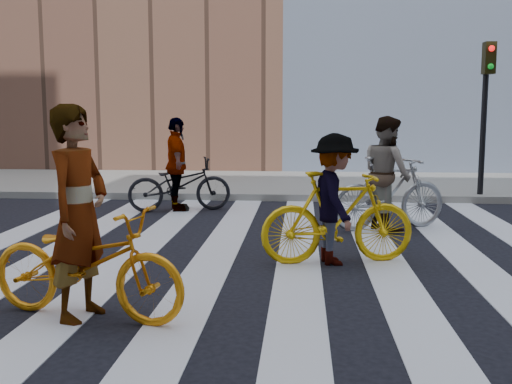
# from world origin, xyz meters

# --- Properties ---
(ground) EXTENTS (100.00, 100.00, 0.00)m
(ground) POSITION_xyz_m (0.00, 0.00, 0.00)
(ground) COLOR black
(ground) RESTS_ON ground
(sidewalk_far) EXTENTS (100.00, 5.00, 0.15)m
(sidewalk_far) POSITION_xyz_m (0.00, 7.50, 0.07)
(sidewalk_far) COLOR gray
(sidewalk_far) RESTS_ON ground
(zebra_crosswalk) EXTENTS (8.25, 10.00, 0.01)m
(zebra_crosswalk) POSITION_xyz_m (0.00, 0.00, 0.01)
(zebra_crosswalk) COLOR silver
(zebra_crosswalk) RESTS_ON ground
(traffic_signal) EXTENTS (0.22, 0.42, 3.33)m
(traffic_signal) POSITION_xyz_m (4.40, 5.32, 2.28)
(traffic_signal) COLOR black
(traffic_signal) RESTS_ON ground
(bike_yellow_left) EXTENTS (2.10, 1.14, 1.05)m
(bike_yellow_left) POSITION_xyz_m (-1.40, -2.40, 0.52)
(bike_yellow_left) COLOR orange
(bike_yellow_left) RESTS_ON ground
(bike_silver_mid) EXTENTS (2.07, 1.25, 1.20)m
(bike_silver_mid) POSITION_xyz_m (2.00, 2.08, 0.60)
(bike_silver_mid) COLOR #9A9DA3
(bike_silver_mid) RESTS_ON ground
(bike_yellow_right) EXTENTS (2.03, 0.94, 1.18)m
(bike_yellow_right) POSITION_xyz_m (1.04, -0.18, 0.59)
(bike_yellow_right) COLOR #EEB70D
(bike_yellow_right) RESTS_ON ground
(bike_dark_rear) EXTENTS (2.08, 1.23, 1.03)m
(bike_dark_rear) POSITION_xyz_m (-1.76, 3.63, 0.52)
(bike_dark_rear) COLOR black
(bike_dark_rear) RESTS_ON ground
(rider_left) EXTENTS (0.63, 0.81, 1.98)m
(rider_left) POSITION_xyz_m (-1.45, -2.40, 0.99)
(rider_left) COLOR slate
(rider_left) RESTS_ON ground
(rider_mid) EXTENTS (0.98, 1.09, 1.84)m
(rider_mid) POSITION_xyz_m (1.95, 2.08, 0.92)
(rider_mid) COLOR slate
(rider_mid) RESTS_ON ground
(rider_right) EXTENTS (0.82, 1.17, 1.65)m
(rider_right) POSITION_xyz_m (0.99, -0.18, 0.82)
(rider_right) COLOR slate
(rider_right) RESTS_ON ground
(rider_rear) EXTENTS (0.73, 1.14, 1.80)m
(rider_rear) POSITION_xyz_m (-1.81, 3.63, 0.90)
(rider_rear) COLOR slate
(rider_rear) RESTS_ON ground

